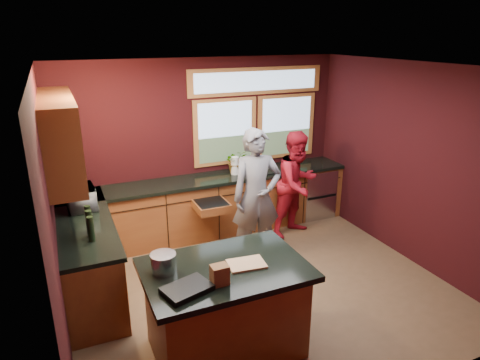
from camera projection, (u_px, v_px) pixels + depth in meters
floor at (259, 286)px, 5.42m from camera, size 4.50×4.50×0.00m
room_shell at (202, 148)px, 4.88m from camera, size 4.52×4.02×2.71m
back_counter at (224, 203)px, 6.81m from camera, size 4.50×0.64×0.93m
left_counter at (87, 254)px, 5.26m from camera, size 0.64×2.30×0.93m
island at (226, 308)px, 4.20m from camera, size 1.55×1.05×0.95m
person_grey at (257, 197)px, 5.79m from camera, size 0.74×0.55×1.87m
person_red at (297, 184)px, 6.60m from camera, size 0.96×0.85×1.66m
microwave at (81, 198)px, 5.40m from camera, size 0.37×0.52×0.27m
potted_plant at (236, 162)px, 6.73m from camera, size 0.34×0.29×0.37m
paper_towel at (235, 166)px, 6.69m from camera, size 0.12×0.12×0.28m
cutting_board at (246, 264)px, 4.08m from camera, size 0.38×0.29×0.02m
stock_pot at (164, 263)px, 3.94m from camera, size 0.24×0.24×0.18m
paper_bag at (220, 275)px, 3.75m from camera, size 0.15×0.12×0.18m
black_tray at (187, 289)px, 3.65m from camera, size 0.46×0.38×0.05m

